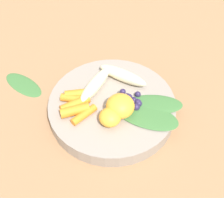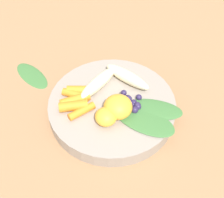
{
  "view_description": "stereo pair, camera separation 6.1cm",
  "coord_description": "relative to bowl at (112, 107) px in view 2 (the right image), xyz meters",
  "views": [
    {
      "loc": [
        0.19,
        -0.35,
        0.5
      ],
      "look_at": [
        0.0,
        0.0,
        0.04
      ],
      "focal_mm": 48.99,
      "sensor_mm": 36.0,
      "label": 1
    },
    {
      "loc": [
        0.24,
        -0.32,
        0.5
      ],
      "look_at": [
        0.0,
        0.0,
        0.04
      ],
      "focal_mm": 48.99,
      "sensor_mm": 36.0,
      "label": 2
    }
  ],
  "objects": [
    {
      "name": "carrot_mid_left",
      "position": [
        -0.07,
        -0.03,
        0.02
      ],
      "size": [
        0.06,
        0.03,
        0.02
      ],
      "primitive_type": "cylinder",
      "rotation": [
        0.0,
        1.57,
        3.46
      ],
      "color": "orange",
      "rests_on": "bowl"
    },
    {
      "name": "bowl",
      "position": [
        0.0,
        0.0,
        0.0
      ],
      "size": [
        0.26,
        0.26,
        0.03
      ],
      "primitive_type": "cylinder",
      "color": "gray",
      "rests_on": "ground_plane"
    },
    {
      "name": "carrot_rear",
      "position": [
        -0.05,
        -0.06,
        0.03
      ],
      "size": [
        0.05,
        0.05,
        0.02
      ],
      "primitive_type": "cylinder",
      "rotation": [
        0.0,
        1.57,
        3.93
      ],
      "color": "orange",
      "rests_on": "bowl"
    },
    {
      "name": "kale_leaf_left",
      "position": [
        0.08,
        -0.0,
        0.02
      ],
      "size": [
        0.13,
        0.08,
        0.01
      ],
      "primitive_type": "ellipsoid",
      "rotation": [
        0.0,
        0.0,
        6.39
      ],
      "color": "#3D7038",
      "rests_on": "bowl"
    },
    {
      "name": "ground_plane",
      "position": [
        0.0,
        0.0,
        -0.02
      ],
      "size": [
        2.4,
        2.4,
        0.0
      ],
      "primitive_type": "plane",
      "color": "#99704C"
    },
    {
      "name": "blueberry_pile",
      "position": [
        0.04,
        0.02,
        0.02
      ],
      "size": [
        0.05,
        0.05,
        0.03
      ],
      "color": "#2D234C",
      "rests_on": "bowl"
    },
    {
      "name": "carrot_small",
      "position": [
        -0.03,
        -0.06,
        0.02
      ],
      "size": [
        0.03,
        0.06,
        0.01
      ],
      "primitive_type": "cylinder",
      "rotation": [
        0.0,
        1.57,
        4.39
      ],
      "color": "orange",
      "rests_on": "bowl"
    },
    {
      "name": "carrot_mid_right",
      "position": [
        -0.06,
        -0.05,
        0.02
      ],
      "size": [
        0.05,
        0.06,
        0.02
      ],
      "primitive_type": "cylinder",
      "rotation": [
        0.0,
        1.57,
        4.17
      ],
      "color": "orange",
      "rests_on": "bowl"
    },
    {
      "name": "orange_segment_far",
      "position": [
        0.02,
        -0.05,
        0.03
      ],
      "size": [
        0.04,
        0.04,
        0.03
      ],
      "primitive_type": "ellipsoid",
      "color": "#F4A833",
      "rests_on": "bowl"
    },
    {
      "name": "kale_leaf_stray",
      "position": [
        -0.21,
        -0.03,
        -0.01
      ],
      "size": [
        0.11,
        0.06,
        0.01
      ],
      "primitive_type": "ellipsoid",
      "rotation": [
        0.0,
        0.0,
        2.96
      ],
      "color": "#3D7038",
      "rests_on": "ground_plane"
    },
    {
      "name": "carrot_front",
      "position": [
        -0.07,
        -0.02,
        0.02
      ],
      "size": [
        0.05,
        0.04,
        0.02
      ],
      "primitive_type": "cylinder",
      "rotation": [
        0.0,
        1.57,
        3.78
      ],
      "color": "orange",
      "rests_on": "bowl"
    },
    {
      "name": "banana_peeled_left",
      "position": [
        -0.05,
        0.02,
        0.03
      ],
      "size": [
        0.03,
        0.11,
        0.03
      ],
      "primitive_type": "ellipsoid",
      "rotation": [
        0.0,
        0.0,
        4.7
      ],
      "color": "beige",
      "rests_on": "bowl"
    },
    {
      "name": "banana_peeled_right",
      "position": [
        -0.01,
        0.07,
        0.03
      ],
      "size": [
        0.11,
        0.03,
        0.03
      ],
      "primitive_type": "ellipsoid",
      "rotation": [
        0.0,
        0.0,
        3.1
      ],
      "color": "beige",
      "rests_on": "bowl"
    },
    {
      "name": "kale_leaf_right",
      "position": [
        0.08,
        0.03,
        0.02
      ],
      "size": [
        0.12,
        0.09,
        0.01
      ],
      "primitive_type": "ellipsoid",
      "rotation": [
        0.0,
        0.0,
        6.73
      ],
      "color": "#3D7038",
      "rests_on": "bowl"
    },
    {
      "name": "orange_segment_near",
      "position": [
        0.03,
        -0.02,
        0.04
      ],
      "size": [
        0.06,
        0.06,
        0.04
      ],
      "primitive_type": "ellipsoid",
      "color": "#F4A833",
      "rests_on": "bowl"
    }
  ]
}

